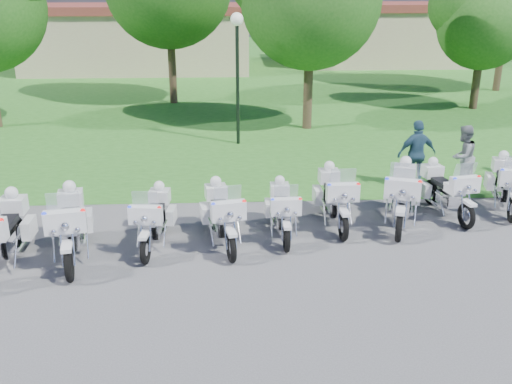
{
  "coord_description": "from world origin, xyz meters",
  "views": [
    {
      "loc": [
        -0.26,
        -11.06,
        5.49
      ],
      "look_at": [
        0.33,
        1.2,
        0.95
      ],
      "focal_mm": 40.0,
      "sensor_mm": 36.0,
      "label": 1
    }
  ],
  "objects_px": {
    "motorcycle_5": "(335,196)",
    "motorcycle_8": "(506,183)",
    "motorcycle_2": "(154,218)",
    "motorcycle_6": "(402,194)",
    "motorcycle_7": "(446,189)",
    "motorcycle_4": "(282,210)",
    "motorcycle_0": "(3,232)",
    "bystander_b": "(462,157)",
    "lamp_post": "(237,47)",
    "motorcycle_1": "(70,225)",
    "bystander_c": "(417,154)",
    "motorcycle_3": "(222,214)"
  },
  "relations": [
    {
      "from": "lamp_post",
      "to": "motorcycle_3",
      "type": "bearing_deg",
      "value": -93.48
    },
    {
      "from": "motorcycle_6",
      "to": "motorcycle_5",
      "type": "bearing_deg",
      "value": 15.79
    },
    {
      "from": "motorcycle_3",
      "to": "motorcycle_5",
      "type": "bearing_deg",
      "value": -171.14
    },
    {
      "from": "motorcycle_0",
      "to": "motorcycle_5",
      "type": "relative_size",
      "value": 1.06
    },
    {
      "from": "lamp_post",
      "to": "bystander_b",
      "type": "relative_size",
      "value": 2.54
    },
    {
      "from": "motorcycle_6",
      "to": "motorcycle_7",
      "type": "xyz_separation_m",
      "value": [
        1.26,
        0.52,
        -0.09
      ]
    },
    {
      "from": "motorcycle_0",
      "to": "motorcycle_4",
      "type": "bearing_deg",
      "value": -170.34
    },
    {
      "from": "bystander_b",
      "to": "motorcycle_7",
      "type": "bearing_deg",
      "value": 21.77
    },
    {
      "from": "motorcycle_5",
      "to": "bystander_c",
      "type": "distance_m",
      "value": 3.7
    },
    {
      "from": "motorcycle_0",
      "to": "motorcycle_3",
      "type": "bearing_deg",
      "value": -171.18
    },
    {
      "from": "motorcycle_6",
      "to": "motorcycle_3",
      "type": "bearing_deg",
      "value": 30.13
    },
    {
      "from": "motorcycle_8",
      "to": "lamp_post",
      "type": "bearing_deg",
      "value": -29.46
    },
    {
      "from": "motorcycle_1",
      "to": "motorcycle_6",
      "type": "xyz_separation_m",
      "value": [
        7.45,
        1.46,
        0.01
      ]
    },
    {
      "from": "lamp_post",
      "to": "bystander_b",
      "type": "xyz_separation_m",
      "value": [
        6.18,
        -4.94,
        -2.5
      ]
    },
    {
      "from": "motorcycle_1",
      "to": "motorcycle_8",
      "type": "xyz_separation_m",
      "value": [
        10.39,
        2.31,
        -0.06
      ]
    },
    {
      "from": "motorcycle_2",
      "to": "bystander_b",
      "type": "distance_m",
      "value": 8.84
    },
    {
      "from": "motorcycle_3",
      "to": "motorcycle_5",
      "type": "relative_size",
      "value": 0.98
    },
    {
      "from": "motorcycle_8",
      "to": "motorcycle_5",
      "type": "bearing_deg",
      "value": 24.34
    },
    {
      "from": "motorcycle_2",
      "to": "motorcycle_8",
      "type": "bearing_deg",
      "value": -163.5
    },
    {
      "from": "bystander_c",
      "to": "motorcycle_0",
      "type": "bearing_deg",
      "value": 15.23
    },
    {
      "from": "motorcycle_2",
      "to": "motorcycle_5",
      "type": "xyz_separation_m",
      "value": [
        4.17,
        0.99,
        0.05
      ]
    },
    {
      "from": "motorcycle_1",
      "to": "motorcycle_6",
      "type": "height_order",
      "value": "motorcycle_6"
    },
    {
      "from": "motorcycle_4",
      "to": "motorcycle_6",
      "type": "distance_m",
      "value": 2.97
    },
    {
      "from": "motorcycle_1",
      "to": "motorcycle_5",
      "type": "xyz_separation_m",
      "value": [
        5.84,
        1.53,
        -0.05
      ]
    },
    {
      "from": "motorcycle_4",
      "to": "motorcycle_8",
      "type": "distance_m",
      "value": 6.02
    },
    {
      "from": "lamp_post",
      "to": "bystander_c",
      "type": "distance_m",
      "value": 7.31
    },
    {
      "from": "motorcycle_5",
      "to": "motorcycle_8",
      "type": "xyz_separation_m",
      "value": [
        4.55,
        0.78,
        -0.01
      ]
    },
    {
      "from": "motorcycle_2",
      "to": "motorcycle_3",
      "type": "height_order",
      "value": "motorcycle_3"
    },
    {
      "from": "motorcycle_1",
      "to": "bystander_c",
      "type": "relative_size",
      "value": 1.35
    },
    {
      "from": "motorcycle_2",
      "to": "motorcycle_4",
      "type": "relative_size",
      "value": 1.03
    },
    {
      "from": "motorcycle_4",
      "to": "motorcycle_0",
      "type": "bearing_deg",
      "value": 11.03
    },
    {
      "from": "motorcycle_7",
      "to": "motorcycle_8",
      "type": "bearing_deg",
      "value": -179.53
    },
    {
      "from": "motorcycle_3",
      "to": "motorcycle_7",
      "type": "bearing_deg",
      "value": -176.67
    },
    {
      "from": "motorcycle_6",
      "to": "motorcycle_7",
      "type": "height_order",
      "value": "motorcycle_6"
    },
    {
      "from": "motorcycle_2",
      "to": "motorcycle_6",
      "type": "height_order",
      "value": "motorcycle_6"
    },
    {
      "from": "bystander_c",
      "to": "lamp_post",
      "type": "bearing_deg",
      "value": -52.8
    },
    {
      "from": "motorcycle_0",
      "to": "motorcycle_2",
      "type": "distance_m",
      "value": 3.06
    },
    {
      "from": "motorcycle_0",
      "to": "motorcycle_2",
      "type": "bearing_deg",
      "value": -166.39
    },
    {
      "from": "motorcycle_5",
      "to": "motorcycle_7",
      "type": "relative_size",
      "value": 1.05
    },
    {
      "from": "motorcycle_3",
      "to": "lamp_post",
      "type": "relative_size",
      "value": 0.52
    },
    {
      "from": "motorcycle_2",
      "to": "motorcycle_7",
      "type": "bearing_deg",
      "value": -163.41
    },
    {
      "from": "motorcycle_4",
      "to": "bystander_c",
      "type": "bearing_deg",
      "value": -143.4
    },
    {
      "from": "motorcycle_0",
      "to": "bystander_c",
      "type": "bearing_deg",
      "value": -158.54
    },
    {
      "from": "motorcycle_0",
      "to": "motorcycle_7",
      "type": "distance_m",
      "value": 10.23
    },
    {
      "from": "motorcycle_2",
      "to": "motorcycle_3",
      "type": "xyz_separation_m",
      "value": [
        1.49,
        0.03,
        0.04
      ]
    },
    {
      "from": "motorcycle_2",
      "to": "motorcycle_4",
      "type": "distance_m",
      "value": 2.89
    },
    {
      "from": "motorcycle_6",
      "to": "lamp_post",
      "type": "xyz_separation_m",
      "value": [
        -3.78,
        7.37,
        2.65
      ]
    },
    {
      "from": "motorcycle_2",
      "to": "lamp_post",
      "type": "height_order",
      "value": "lamp_post"
    },
    {
      "from": "motorcycle_0",
      "to": "motorcycle_8",
      "type": "height_order",
      "value": "motorcycle_0"
    },
    {
      "from": "lamp_post",
      "to": "motorcycle_1",
      "type": "bearing_deg",
      "value": -112.53
    }
  ]
}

